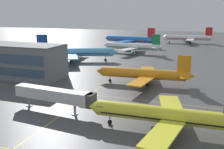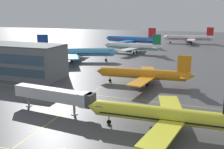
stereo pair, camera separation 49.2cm
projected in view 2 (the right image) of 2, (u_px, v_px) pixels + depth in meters
The scene contains 9 objects.
ground_plane at pixel (19, 144), 46.80m from camera, with size 600.00×600.00×0.00m, color #4C4C4F.
airliner_front_gate at pixel (165, 115), 50.88m from camera, with size 32.35×27.96×10.08m.
airliner_second_row at pixel (144, 74), 84.82m from camera, with size 32.54×28.01×10.11m.
airliner_third_row at pixel (76, 52), 125.38m from camera, with size 40.14×34.31×12.78m.
airliner_far_left_stand at pixel (133, 47), 149.45m from camera, with size 36.25×31.14×11.26m.
airliner_far_right_stand at pixel (131, 39), 184.67m from camera, with size 40.78×34.78×12.70m.
airliner_distant_taxiway at pixel (189, 38), 197.11m from camera, with size 38.75×32.98×12.08m.
taxiway_markings at pixel (60, 115), 59.98m from camera, with size 157.90×72.11×0.01m.
jet_bridge at pixel (58, 95), 61.05m from camera, with size 21.67×4.84×5.58m.
Camera 2 is at (30.10, -34.48, 23.11)m, focal length 41.75 mm.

